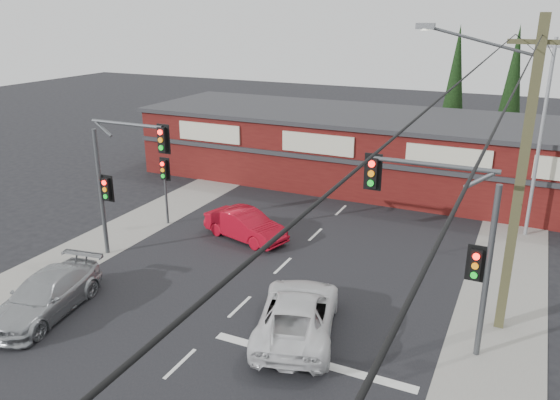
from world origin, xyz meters
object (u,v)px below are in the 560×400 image
at_px(white_suv, 298,314).
at_px(red_sedan, 245,225).
at_px(utility_pole, 517,172).
at_px(shop_building, 356,147).
at_px(silver_suv, 46,295).

height_order(white_suv, red_sedan, white_suv).
distance_m(white_suv, utility_pole, 8.15).
distance_m(red_sedan, shop_building, 11.27).
distance_m(red_sedan, utility_pole, 12.45).
distance_m(white_suv, shop_building, 17.65).
bearing_deg(silver_suv, white_suv, 7.55).
height_order(white_suv, silver_suv, white_suv).
distance_m(shop_building, utility_pole, 17.15).
height_order(red_sedan, shop_building, shop_building).
relative_size(white_suv, silver_suv, 1.09).
height_order(red_sedan, utility_pole, utility_pole).
height_order(white_suv, shop_building, shop_building).
height_order(shop_building, utility_pole, utility_pole).
bearing_deg(red_sedan, silver_suv, 175.98).
bearing_deg(silver_suv, shop_building, 66.78).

